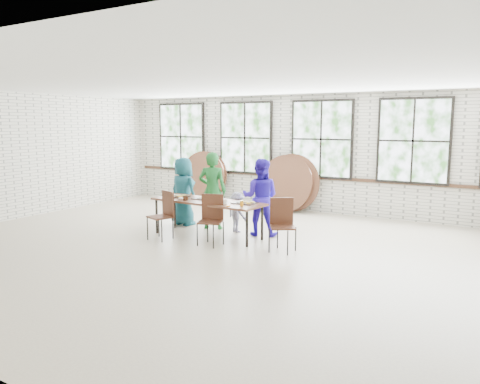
# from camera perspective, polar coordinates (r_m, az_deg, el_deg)

# --- Properties ---
(room) EXTENTS (12.00, 12.00, 12.00)m
(room) POSITION_cam_1_polar(r_m,az_deg,el_deg) (11.97, 9.90, 6.13)
(room) COLOR #C3B79B
(room) RESTS_ON ground
(dining_table) EXTENTS (2.45, 0.98, 0.74)m
(dining_table) POSITION_cam_1_polar(r_m,az_deg,el_deg) (9.40, -3.97, -1.34)
(dining_table) COLOR brown
(dining_table) RESTS_ON ground
(chair_near_left) EXTENTS (0.53, 0.53, 0.95)m
(chair_near_left) POSITION_cam_1_polar(r_m,az_deg,el_deg) (9.35, -9.23, -2.30)
(chair_near_left) COLOR #462517
(chair_near_left) RESTS_ON ground
(chair_near_right) EXTENTS (0.53, 0.53, 0.95)m
(chair_near_right) POSITION_cam_1_polar(r_m,az_deg,el_deg) (8.83, -3.50, -2.84)
(chair_near_right) COLOR #462517
(chair_near_right) RESTS_ON ground
(chair_spare) EXTENTS (0.57, 0.57, 0.95)m
(chair_spare) POSITION_cam_1_polar(r_m,az_deg,el_deg) (8.42, 5.15, -3.42)
(chair_spare) COLOR #462517
(chair_spare) RESTS_ON ground
(adult_teal) EXTENTS (0.82, 0.61, 1.52)m
(adult_teal) POSITION_cam_1_polar(r_m,az_deg,el_deg) (10.55, -6.92, 0.08)
(adult_teal) COLOR navy
(adult_teal) RESTS_ON ground
(adult_green) EXTENTS (0.71, 0.58, 1.67)m
(adult_green) POSITION_cam_1_polar(r_m,az_deg,el_deg) (10.09, -3.39, 0.18)
(adult_green) COLOR #1A6327
(adult_green) RESTS_ON ground
(toddler) EXTENTS (0.63, 0.51, 0.85)m
(toddler) POSITION_cam_1_polar(r_m,az_deg,el_deg) (9.83, -0.36, -2.47)
(toddler) COLOR #121136
(toddler) RESTS_ON ground
(adult_blue) EXTENTS (0.90, 0.79, 1.57)m
(adult_blue) POSITION_cam_1_polar(r_m,az_deg,el_deg) (9.50, 2.49, -0.64)
(adult_blue) COLOR #301CC5
(adult_blue) RESTS_ON ground
(tabletop_clutter) EXTENTS (2.07, 0.60, 0.11)m
(tabletop_clutter) POSITION_cam_1_polar(r_m,az_deg,el_deg) (9.32, -3.72, -0.96)
(tabletop_clutter) COLOR black
(tabletop_clutter) RESTS_ON dining_table
(round_tops_leaning) EXTENTS (4.28, 0.50, 1.50)m
(round_tops_leaning) POSITION_cam_1_polar(r_m,az_deg,el_deg) (12.77, 0.44, 1.47)
(round_tops_leaning) COLOR brown
(round_tops_leaning) RESTS_ON ground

